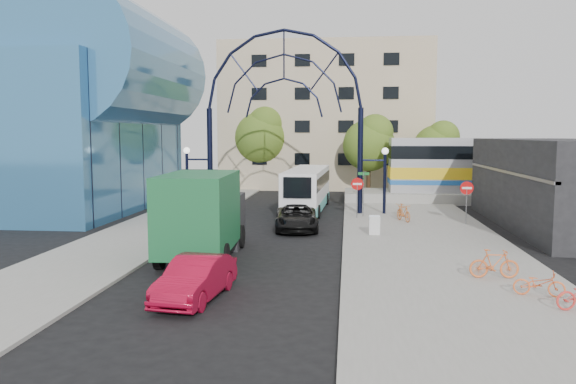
# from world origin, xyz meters

# --- Properties ---
(ground) EXTENTS (120.00, 120.00, 0.00)m
(ground) POSITION_xyz_m (0.00, 0.00, 0.00)
(ground) COLOR black
(ground) RESTS_ON ground
(sidewalk_east) EXTENTS (8.00, 56.00, 0.12)m
(sidewalk_east) POSITION_xyz_m (8.00, 4.00, 0.06)
(sidewalk_east) COLOR gray
(sidewalk_east) RESTS_ON ground
(plaza_west) EXTENTS (5.00, 50.00, 0.12)m
(plaza_west) POSITION_xyz_m (-6.50, 6.00, 0.06)
(plaza_west) COLOR gray
(plaza_west) RESTS_ON ground
(gateway_arch) EXTENTS (13.64, 0.44, 12.10)m
(gateway_arch) POSITION_xyz_m (0.00, 14.00, 8.56)
(gateway_arch) COLOR black
(gateway_arch) RESTS_ON ground
(stop_sign) EXTENTS (0.80, 0.07, 2.50)m
(stop_sign) POSITION_xyz_m (4.80, 12.00, 1.99)
(stop_sign) COLOR slate
(stop_sign) RESTS_ON sidewalk_east
(do_not_enter_sign) EXTENTS (0.76, 0.07, 2.48)m
(do_not_enter_sign) POSITION_xyz_m (11.00, 10.00, 1.98)
(do_not_enter_sign) COLOR slate
(do_not_enter_sign) RESTS_ON sidewalk_east
(street_name_sign) EXTENTS (0.70, 0.70, 2.80)m
(street_name_sign) POSITION_xyz_m (5.20, 12.60, 2.13)
(street_name_sign) COLOR slate
(street_name_sign) RESTS_ON sidewalk_east
(sandwich_board) EXTENTS (0.55, 0.61, 0.99)m
(sandwich_board) POSITION_xyz_m (5.60, 5.98, 0.74)
(sandwich_board) COLOR white
(sandwich_board) RESTS_ON sidewalk_east
(transit_hall) EXTENTS (16.50, 18.00, 14.50)m
(transit_hall) POSITION_xyz_m (-15.30, 15.00, 6.70)
(transit_hall) COLOR teal
(transit_hall) RESTS_ON ground
(commercial_block_east) EXTENTS (6.00, 16.00, 5.00)m
(commercial_block_east) POSITION_xyz_m (16.00, 10.00, 2.50)
(commercial_block_east) COLOR black
(commercial_block_east) RESTS_ON ground
(apartment_block) EXTENTS (20.00, 12.10, 14.00)m
(apartment_block) POSITION_xyz_m (2.00, 34.97, 7.00)
(apartment_block) COLOR tan
(apartment_block) RESTS_ON ground
(train_platform) EXTENTS (32.00, 5.00, 0.80)m
(train_platform) POSITION_xyz_m (20.00, 22.00, 0.40)
(train_platform) COLOR gray
(train_platform) RESTS_ON ground
(train_car) EXTENTS (25.10, 3.05, 4.20)m
(train_car) POSITION_xyz_m (20.00, 22.00, 2.90)
(train_car) COLOR #B7B7BC
(train_car) RESTS_ON train_platform
(tree_north_a) EXTENTS (4.48, 4.48, 7.00)m
(tree_north_a) POSITION_xyz_m (6.12, 25.93, 4.61)
(tree_north_a) COLOR #382314
(tree_north_a) RESTS_ON ground
(tree_north_b) EXTENTS (5.12, 5.12, 8.00)m
(tree_north_b) POSITION_xyz_m (-3.88, 29.93, 5.27)
(tree_north_b) COLOR #382314
(tree_north_b) RESTS_ON ground
(tree_north_c) EXTENTS (4.16, 4.16, 6.50)m
(tree_north_c) POSITION_xyz_m (12.12, 27.93, 4.28)
(tree_north_c) COLOR #382314
(tree_north_c) RESTS_ON ground
(city_bus) EXTENTS (2.82, 10.64, 2.90)m
(city_bus) POSITION_xyz_m (1.39, 15.98, 1.51)
(city_bus) COLOR white
(city_bus) RESTS_ON ground
(green_truck) EXTENTS (3.10, 7.41, 3.68)m
(green_truck) POSITION_xyz_m (-1.94, 0.45, 1.84)
(green_truck) COLOR black
(green_truck) RESTS_ON ground
(black_suv) EXTENTS (2.77, 5.13, 1.37)m
(black_suv) POSITION_xyz_m (1.40, 7.75, 0.68)
(black_suv) COLOR black
(black_suv) RESTS_ON ground
(red_sedan) EXTENTS (1.93, 4.32, 1.38)m
(red_sedan) POSITION_xyz_m (-0.62, -5.70, 0.69)
(red_sedan) COLOR #A40A28
(red_sedan) RESTS_ON ground
(bike_near_a) EXTENTS (0.70, 1.60, 0.81)m
(bike_near_a) POSITION_xyz_m (7.54, 13.07, 0.53)
(bike_near_a) COLOR #CB6E28
(bike_near_a) RESTS_ON sidewalk_east
(bike_near_b) EXTENTS (1.07, 1.78, 1.04)m
(bike_near_b) POSITION_xyz_m (7.53, 10.75, 0.64)
(bike_near_b) COLOR orange
(bike_near_b) RESTS_ON sidewalk_east
(bike_far_a) EXTENTS (1.64, 0.86, 0.82)m
(bike_far_a) POSITION_xyz_m (10.33, -4.55, 0.53)
(bike_far_a) COLOR orange
(bike_far_a) RESTS_ON sidewalk_east
(bike_far_b) EXTENTS (1.78, 0.56, 1.06)m
(bike_far_b) POSITION_xyz_m (9.47, -2.40, 0.65)
(bike_far_b) COLOR orange
(bike_far_b) RESTS_ON sidewalk_east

